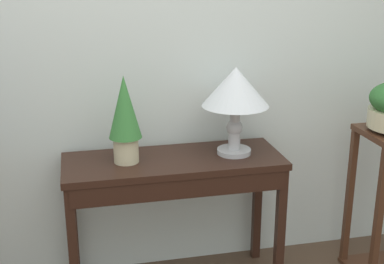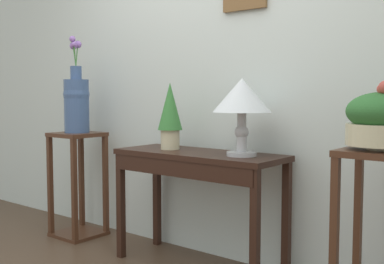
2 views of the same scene
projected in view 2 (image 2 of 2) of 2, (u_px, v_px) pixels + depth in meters
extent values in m
cube|color=silver|center=(226.00, 52.00, 3.20)|extent=(9.00, 0.10, 2.80)
cube|color=black|center=(198.00, 155.00, 3.02)|extent=(1.12, 0.42, 0.03)
cube|color=black|center=(179.00, 169.00, 2.87)|extent=(1.06, 0.03, 0.10)
cube|color=black|center=(121.00, 206.00, 3.24)|extent=(0.04, 0.04, 0.72)
cube|color=black|center=(255.00, 234.00, 2.57)|extent=(0.04, 0.04, 0.72)
cube|color=black|center=(157.00, 197.00, 3.52)|extent=(0.04, 0.04, 0.72)
cube|color=black|center=(286.00, 221.00, 2.85)|extent=(0.04, 0.04, 0.72)
cylinder|color=#B7B7BC|center=(241.00, 154.00, 2.81)|extent=(0.18, 0.18, 0.02)
cylinder|color=#B7B7BC|center=(242.00, 142.00, 2.81)|extent=(0.06, 0.06, 0.12)
sphere|color=#B7B7BC|center=(242.00, 132.00, 2.80)|extent=(0.08, 0.08, 0.08)
cylinder|color=#B7B7BC|center=(242.00, 122.00, 2.80)|extent=(0.05, 0.05, 0.12)
cone|color=silver|center=(242.00, 95.00, 2.79)|extent=(0.34, 0.34, 0.20)
cylinder|color=beige|center=(170.00, 139.00, 3.16)|extent=(0.13, 0.13, 0.13)
cone|color=#387A38|center=(170.00, 106.00, 3.14)|extent=(0.16, 0.16, 0.31)
cube|color=#472819|center=(77.00, 134.00, 3.71)|extent=(0.35, 0.35, 0.03)
cube|color=#472819|center=(79.00, 234.00, 3.77)|extent=(0.35, 0.35, 0.03)
cube|color=#472819|center=(50.00, 185.00, 3.72)|extent=(0.04, 0.03, 0.76)
cube|color=#472819|center=(74.00, 190.00, 3.53)|extent=(0.04, 0.03, 0.76)
cube|color=#472819|center=(81.00, 180.00, 3.95)|extent=(0.04, 0.04, 0.76)
cube|color=#472819|center=(106.00, 184.00, 3.76)|extent=(0.04, 0.04, 0.76)
cylinder|color=#3D5684|center=(77.00, 106.00, 3.69)|extent=(0.19, 0.19, 0.41)
sphere|color=#3D5684|center=(76.00, 94.00, 3.69)|extent=(0.20, 0.20, 0.20)
cylinder|color=#3D5684|center=(76.00, 73.00, 3.67)|extent=(0.09, 0.09, 0.10)
cylinder|color=#478442|center=(74.00, 53.00, 3.66)|extent=(0.02, 0.03, 0.21)
sphere|color=#996BC1|center=(72.00, 39.00, 3.65)|extent=(0.05, 0.05, 0.05)
cylinder|color=#478442|center=(75.00, 55.00, 3.65)|extent=(0.02, 0.03, 0.16)
sphere|color=#996BC1|center=(74.00, 44.00, 3.63)|extent=(0.04, 0.04, 0.04)
cylinder|color=#478442|center=(77.00, 55.00, 3.69)|extent=(0.04, 0.05, 0.17)
sphere|color=#996BC1|center=(78.00, 44.00, 3.71)|extent=(0.06, 0.06, 0.06)
cylinder|color=#478442|center=(75.00, 56.00, 3.68)|extent=(0.05, 0.02, 0.16)
sphere|color=#996BC1|center=(73.00, 46.00, 3.69)|extent=(0.05, 0.05, 0.05)
cylinder|color=#478442|center=(75.00, 56.00, 3.67)|extent=(0.03, 0.01, 0.16)
sphere|color=#996BC1|center=(73.00, 46.00, 3.67)|extent=(0.06, 0.06, 0.06)
cube|color=#472819|center=(381.00, 153.00, 2.16)|extent=(0.35, 0.35, 0.03)
cube|color=#472819|center=(334.00, 244.00, 2.17)|extent=(0.04, 0.03, 0.80)
cube|color=#472819|center=(358.00, 230.00, 2.40)|extent=(0.04, 0.04, 0.80)
cylinder|color=beige|center=(381.00, 148.00, 2.16)|extent=(0.14, 0.14, 0.02)
cylinder|color=beige|center=(382.00, 135.00, 2.15)|extent=(0.32, 0.32, 0.10)
ellipsoid|color=#2D662D|center=(383.00, 111.00, 2.15)|extent=(0.32, 0.32, 0.18)
cylinder|color=#2D662D|center=(384.00, 106.00, 2.12)|extent=(0.04, 0.06, 0.17)
cylinder|color=#2D662D|center=(382.00, 107.00, 2.13)|extent=(0.01, 0.04, 0.16)
sphere|color=#B7473D|center=(382.00, 89.00, 2.11)|extent=(0.05, 0.05, 0.05)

